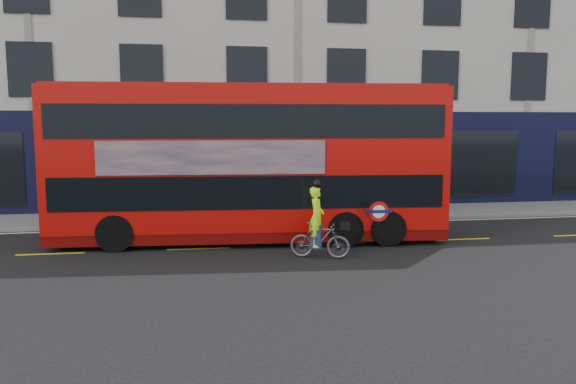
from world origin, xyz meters
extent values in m
plane|color=black|center=(0.00, 0.00, 0.00)|extent=(120.00, 120.00, 0.00)
cube|color=slate|center=(0.00, 6.50, 0.06)|extent=(60.00, 3.00, 0.12)
cube|color=gray|center=(0.00, 5.00, 0.07)|extent=(60.00, 0.12, 0.13)
cube|color=#B8B5AD|center=(0.00, 13.00, 7.50)|extent=(50.00, 10.00, 15.00)
cube|color=black|center=(0.00, 7.98, 2.00)|extent=(50.00, 0.08, 4.00)
cube|color=silver|center=(0.00, 4.70, 0.00)|extent=(58.00, 0.10, 0.01)
cube|color=#B20B07|center=(-2.45, 2.44, 2.53)|extent=(11.64, 3.41, 4.12)
cube|color=#590503|center=(-2.45, 2.44, 0.31)|extent=(11.63, 3.35, 0.31)
cube|color=black|center=(-2.45, 2.44, 1.62)|extent=(11.18, 3.41, 0.94)
cube|color=black|center=(-2.45, 2.44, 3.60)|extent=(11.18, 3.41, 0.94)
cube|color=maroon|center=(-2.45, 2.44, 4.61)|extent=(11.40, 3.29, 0.08)
cube|color=black|center=(3.30, 2.04, 1.62)|extent=(0.20, 2.35, 0.94)
cube|color=black|center=(3.30, 2.04, 3.60)|extent=(0.20, 2.35, 0.94)
cube|color=black|center=(-8.19, 2.85, 1.62)|extent=(0.20, 2.35, 0.94)
cube|color=tan|center=(-3.58, 1.19, 2.61)|extent=(6.25, 0.48, 0.94)
cylinder|color=red|center=(1.10, 0.86, 1.04)|extent=(0.58, 0.06, 0.58)
cylinder|color=white|center=(1.10, 0.85, 1.04)|extent=(0.38, 0.05, 0.38)
cube|color=#0C1459|center=(1.10, 0.85, 1.04)|extent=(0.73, 0.07, 0.09)
cylinder|color=black|center=(1.51, 2.17, 0.52)|extent=(1.23, 2.73, 1.04)
cylinder|color=black|center=(0.26, 2.25, 0.52)|extent=(1.23, 2.73, 1.04)
cylinder|color=black|center=(-6.20, 2.71, 0.52)|extent=(1.23, 2.73, 1.04)
imported|color=#4F5154|center=(-0.83, -0.11, 0.48)|extent=(1.65, 0.96, 0.96)
imported|color=#A8E313|center=(-0.91, -0.08, 1.11)|extent=(0.55, 0.67, 1.59)
cube|color=black|center=(-0.19, -0.33, 0.88)|extent=(0.30, 0.27, 0.20)
cube|color=#1D244E|center=(-0.91, -0.08, 0.58)|extent=(0.37, 0.41, 0.63)
sphere|color=black|center=(-0.91, -0.08, 1.97)|extent=(0.23, 0.23, 0.23)
camera|label=1|loc=(-3.98, -14.33, 3.59)|focal=35.00mm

